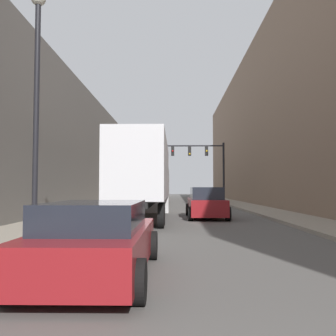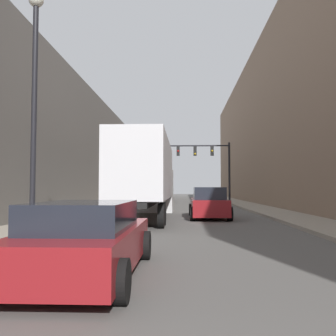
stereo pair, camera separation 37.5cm
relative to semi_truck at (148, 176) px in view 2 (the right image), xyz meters
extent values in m
cube|color=gray|center=(7.69, 11.04, -2.19)|extent=(2.51, 80.00, 0.15)
cube|color=gray|center=(-3.85, 11.04, -2.19)|extent=(2.51, 80.00, 0.15)
cube|color=#846B56|center=(11.95, 11.04, 5.50)|extent=(6.00, 80.00, 15.51)
cube|color=#66605B|center=(-8.11, 11.04, 2.37)|extent=(6.00, 80.00, 9.26)
cube|color=silver|center=(0.00, -1.25, 0.30)|extent=(2.42, 10.26, 2.92)
cube|color=black|center=(0.00, -1.25, -1.31)|extent=(1.21, 10.26, 0.24)
cube|color=silver|center=(0.00, 5.22, -0.83)|extent=(2.42, 2.66, 2.86)
cylinder|color=black|center=(-1.06, -5.18, -1.76)|extent=(0.25, 1.00, 1.00)
cylinder|color=black|center=(1.06, -5.18, -1.76)|extent=(0.25, 1.00, 1.00)
cylinder|color=black|center=(-1.06, -3.98, -1.76)|extent=(0.25, 1.00, 1.00)
cylinder|color=black|center=(1.06, -3.98, -1.76)|extent=(0.25, 1.00, 1.00)
cylinder|color=black|center=(-1.06, 5.22, -1.76)|extent=(0.25, 1.00, 1.00)
cylinder|color=black|center=(1.06, 5.22, -1.76)|extent=(0.25, 1.00, 1.00)
cube|color=maroon|center=(0.18, -13.32, -1.74)|extent=(1.81, 4.59, 0.70)
cube|color=#1E232D|center=(0.18, -13.55, -1.14)|extent=(1.59, 2.52, 0.49)
cylinder|color=black|center=(-0.72, -11.73, -1.94)|extent=(0.25, 0.64, 0.64)
cylinder|color=black|center=(1.08, -11.73, -1.94)|extent=(0.25, 0.64, 0.64)
cylinder|color=black|center=(1.08, -15.02, -1.94)|extent=(0.25, 0.64, 0.64)
cube|color=maroon|center=(3.31, 0.12, -1.65)|extent=(1.83, 4.94, 0.83)
cube|color=#1E232D|center=(3.31, -0.13, -0.92)|extent=(1.61, 2.72, 0.63)
cylinder|color=black|center=(2.39, 1.88, -1.91)|extent=(0.25, 0.70, 0.70)
cylinder|color=black|center=(4.23, 1.88, -1.91)|extent=(0.25, 0.70, 0.70)
cylinder|color=black|center=(2.39, -1.75, -1.91)|extent=(0.25, 0.70, 0.70)
cylinder|color=black|center=(4.23, -1.75, -1.91)|extent=(0.25, 0.70, 0.70)
cylinder|color=black|center=(6.28, 15.40, 0.72)|extent=(0.20, 0.20, 5.96)
cube|color=black|center=(3.04, 15.40, 3.40)|extent=(6.48, 0.12, 0.12)
cube|color=black|center=(4.66, 15.40, 2.89)|extent=(0.30, 0.24, 0.90)
sphere|color=gold|center=(4.66, 15.26, 2.89)|extent=(0.18, 0.18, 0.18)
cube|color=black|center=(3.04, 15.40, 2.89)|extent=(0.30, 0.24, 0.90)
sphere|color=gold|center=(3.04, 15.26, 2.61)|extent=(0.18, 0.18, 0.18)
cube|color=black|center=(1.42, 15.40, 2.89)|extent=(0.30, 0.24, 0.90)
sphere|color=red|center=(1.42, 15.26, 2.89)|extent=(0.18, 0.18, 0.18)
cylinder|color=black|center=(-2.44, -9.50, 1.29)|extent=(0.16, 0.16, 7.11)
sphere|color=silver|center=(-2.44, -9.50, 5.00)|extent=(0.44, 0.44, 0.44)
camera|label=1|loc=(1.61, -20.27, -0.64)|focal=40.00mm
camera|label=2|loc=(1.98, -20.26, -0.64)|focal=40.00mm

